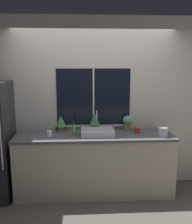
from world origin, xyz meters
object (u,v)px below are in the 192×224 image
potted_plant_center (94,120)px  mug_white (49,134)px  mug_grey (163,130)px  mug_red (137,130)px  mug_green (164,129)px  potted_plant_left (61,122)px  soap_bottle (74,130)px  potted_plant_right (128,122)px  sink (97,132)px  kettle (163,131)px

potted_plant_center → mug_white: potted_plant_center is taller
potted_plant_center → mug_grey: (1.04, -0.20, -0.13)m
mug_white → mug_red: bearing=4.9°
mug_green → mug_grey: (-0.04, -0.11, 0.00)m
potted_plant_left → soap_bottle: size_ratio=1.20×
potted_plant_right → mug_white: size_ratio=2.91×
soap_bottle → mug_grey: size_ratio=2.14×
potted_plant_left → potted_plant_center: bearing=0.0°
sink → mug_red: bearing=6.8°
mug_red → mug_white: (-1.32, -0.11, -0.01)m
sink → mug_grey: 1.01m
mug_green → kettle: 0.28m
mug_red → mug_grey: bearing=-7.6°
potted_plant_left → potted_plant_right: bearing=0.0°
soap_bottle → mug_red: size_ratio=2.29×
potted_plant_right → soap_bottle: (-0.84, -0.25, -0.05)m
sink → kettle: 0.96m
potted_plant_left → mug_white: bearing=-120.5°
potted_plant_center → mug_green: potted_plant_center is taller
mug_red → mug_white: size_ratio=1.13×
mug_red → kettle: kettle is taller
soap_bottle → mug_red: bearing=5.9°
potted_plant_left → soap_bottle: 0.33m
mug_red → mug_green: bearing=7.6°
sink → mug_red: size_ratio=5.15×
sink → potted_plant_center: sink is taller
soap_bottle → mug_grey: 1.36m
mug_white → mug_grey: 1.72m
potted_plant_left → potted_plant_right: (1.05, 0.00, -0.01)m
potted_plant_center → mug_white: (-0.68, -0.26, -0.14)m
potted_plant_right → mug_white: bearing=-167.8°
potted_plant_right → mug_grey: size_ratio=2.39×
kettle → sink: bearing=172.3°
potted_plant_center → mug_red: size_ratio=3.14×
potted_plant_center → kettle: potted_plant_center is taller
sink → potted_plant_center: size_ratio=1.64×
potted_plant_left → sink: bearing=-21.6°
sink → mug_green: sink is taller
mug_red → kettle: 0.39m
mug_red → kettle: bearing=-30.9°
potted_plant_center → kettle: 1.05m
sink → mug_red: sink is taller
sink → soap_bottle: size_ratio=2.25×
mug_white → mug_grey: bearing=2.0°
sink → mug_green: 1.06m
soap_bottle → mug_grey: bearing=2.0°
sink → kettle: bearing=-7.7°
potted_plant_left → mug_white: size_ratio=3.10×
potted_plant_right → mug_red: (0.12, -0.15, -0.10)m
mug_white → mug_green: (1.76, 0.17, 0.01)m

